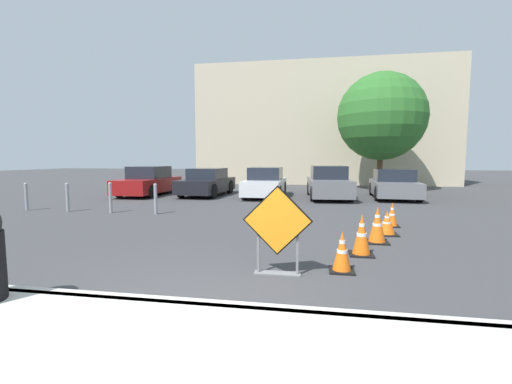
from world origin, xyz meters
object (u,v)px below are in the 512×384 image
parked_car_nearest (149,182)px  road_closed_sign (277,228)px  parked_car_second (207,183)px  parked_car_third (265,183)px  traffic_cone_fifth (392,215)px  traffic_cone_nearest (342,252)px  traffic_cone_fourth (387,223)px  parked_car_fourth (328,183)px  parked_car_fifth (394,185)px  bollard_second (110,197)px  bollard_third (67,196)px  traffic_cone_second (362,235)px  bollard_fourth (26,196)px  traffic_cone_third (377,225)px  bollard_nearest (156,198)px

parked_car_nearest → road_closed_sign: bearing=125.6°
parked_car_second → parked_car_third: (3.04, -0.11, 0.02)m
parked_car_third → traffic_cone_fifth: bearing=122.8°
traffic_cone_nearest → traffic_cone_fifth: bearing=68.0°
traffic_cone_fourth → traffic_cone_fifth: size_ratio=0.88×
parked_car_fourth → parked_car_fifth: bearing=-178.0°
road_closed_sign → parked_car_fourth: (1.24, 11.33, -0.07)m
bollard_second → bollard_third: bearing=-180.0°
bollard_second → parked_car_second: bearing=76.1°
traffic_cone_second → traffic_cone_nearest: bearing=-112.9°
bollard_fourth → traffic_cone_third: bearing=-14.0°
road_closed_sign → traffic_cone_nearest: (1.04, 0.35, -0.44)m
traffic_cone_third → bollard_fourth: size_ratio=0.81×
road_closed_sign → traffic_cone_fourth: (2.34, 3.37, -0.49)m
bollard_nearest → bollard_fourth: (-4.99, 0.00, -0.02)m
traffic_cone_nearest → traffic_cone_fourth: 3.29m
road_closed_sign → bollard_nearest: size_ratio=1.39×
traffic_cone_second → traffic_cone_fourth: bearing=66.3°
traffic_cone_fourth → parked_car_third: size_ratio=0.13×
parked_car_second → traffic_cone_third: bearing=130.8°
traffic_cone_third → bollard_fourth: 11.99m
bollard_nearest → bollard_third: 3.32m
traffic_cone_nearest → bollard_fourth: size_ratio=0.67×
parked_car_fifth → bollard_second: bearing=34.1°
road_closed_sign → parked_car_fourth: 11.40m
traffic_cone_third → parked_car_second: (-6.80, 8.99, 0.26)m
traffic_cone_second → bollard_nearest: 7.34m
parked_car_second → parked_car_nearest: bearing=9.3°
parked_car_second → parked_car_fifth: (9.13, 0.16, -0.01)m
parked_car_fourth → traffic_cone_fourth: bearing=94.0°
traffic_cone_fifth → traffic_cone_third: bearing=-110.5°
traffic_cone_second → road_closed_sign: bearing=-136.4°
parked_car_fourth → bollard_fourth: 12.44m
bollard_second → bollard_third: 1.66m
parked_car_third → bollard_third: bearing=43.8°
parked_car_fifth → bollard_fourth: (-13.97, -6.26, -0.11)m
road_closed_sign → traffic_cone_fifth: 5.22m
parked_car_third → parked_car_fifth: size_ratio=1.06×
traffic_cone_nearest → parked_car_fifth: size_ratio=0.16×
traffic_cone_second → parked_car_fourth: size_ratio=0.17×
traffic_cone_second → parked_car_third: parked_car_third is taller
traffic_cone_second → bollard_fourth: size_ratio=0.80×
traffic_cone_fourth → parked_car_third: parked_car_third is taller
traffic_cone_third → traffic_cone_fifth: 2.10m
traffic_cone_second → parked_car_third: 10.49m
traffic_cone_nearest → parked_car_nearest: size_ratio=0.15×
bollard_second → bollard_third: bollard_second is taller
parked_car_fifth → bollard_fourth: parked_car_fifth is taller
bollard_nearest → bollard_fourth: 4.99m
parked_car_third → bollard_fourth: (-7.88, -5.99, -0.14)m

